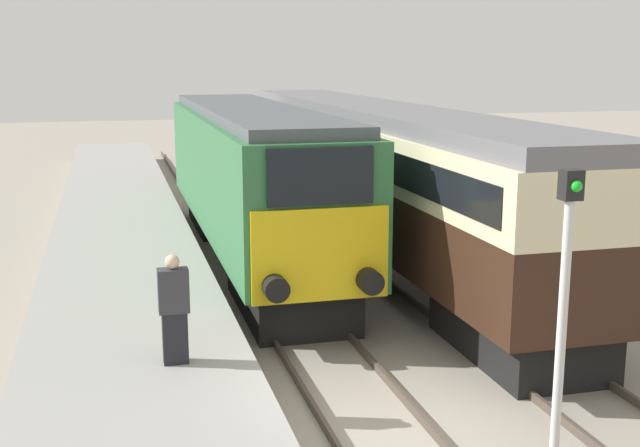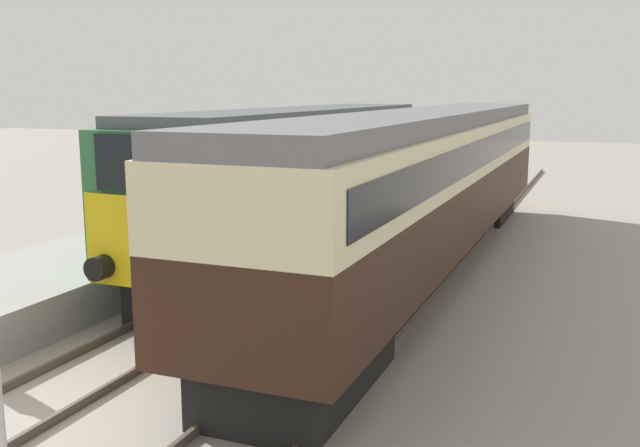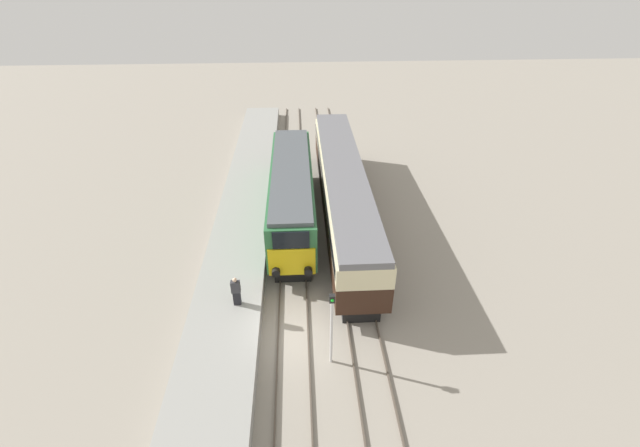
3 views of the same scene
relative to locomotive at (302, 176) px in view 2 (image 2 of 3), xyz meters
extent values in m
cube|color=gray|center=(-3.30, -2.44, -1.82)|extent=(3.50, 50.00, 0.85)
cube|color=#4C4238|center=(-0.72, -5.44, -2.17)|extent=(0.07, 60.00, 0.14)
cube|color=#4C4238|center=(0.72, -5.44, -2.17)|extent=(0.07, 60.00, 0.14)
cube|color=#4C4238|center=(2.68, -5.44, -2.17)|extent=(0.07, 60.00, 0.14)
cube|color=#4C4238|center=(4.12, -5.44, -2.17)|extent=(0.07, 60.00, 0.14)
cube|color=black|center=(0.00, -4.41, -1.74)|extent=(2.03, 4.00, 1.00)
cube|color=black|center=(0.00, 4.50, -1.74)|extent=(2.03, 4.00, 1.00)
cube|color=#2D6B3D|center=(0.00, 0.04, 0.15)|extent=(2.70, 13.91, 2.78)
cube|color=yellow|center=(0.00, -6.95, -0.41)|extent=(2.48, 0.10, 1.67)
cube|color=black|center=(0.00, -6.95, 0.99)|extent=(1.89, 0.10, 1.00)
cube|color=#4C5156|center=(0.00, 0.04, 1.66)|extent=(2.38, 13.35, 0.24)
cylinder|color=black|center=(-0.85, -7.16, -0.89)|extent=(0.44, 0.35, 0.44)
cylinder|color=black|center=(0.85, -7.16, -0.89)|extent=(0.44, 0.35, 0.44)
cube|color=black|center=(3.40, -7.89, -1.77)|extent=(1.89, 3.60, 0.95)
cube|color=black|center=(3.40, 8.16, -1.77)|extent=(1.89, 3.60, 0.95)
cube|color=#331E14|center=(3.40, 0.14, -0.54)|extent=(2.70, 20.45, 1.51)
cube|color=beige|center=(3.40, 0.14, 0.81)|extent=(2.71, 20.45, 1.18)
cube|color=black|center=(3.40, 0.14, 0.81)|extent=(2.75, 19.63, 0.65)
cube|color=slate|center=(3.40, 0.14, 1.58)|extent=(2.48, 20.45, 0.36)
camera|label=1|loc=(-3.50, -20.16, 3.00)|focal=45.00mm
camera|label=2|loc=(7.46, -17.18, 2.24)|focal=40.00mm
camera|label=3|loc=(0.51, -24.82, 13.37)|focal=24.00mm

